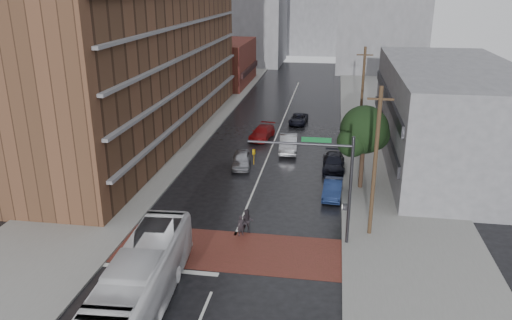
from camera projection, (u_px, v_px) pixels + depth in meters
The scene contains 22 objects.
ground at pixel (227, 255), 30.75m from camera, with size 160.00×160.00×0.00m, color black.
crosswalk at pixel (229, 250), 31.21m from camera, with size 14.00×5.00×0.02m, color maroon.
sidewalk_west at pixel (174, 132), 55.69m from camera, with size 9.00×90.00×0.15m, color gray.
sidewalk_east at pixel (384, 142), 52.30m from camera, with size 9.00×90.00×0.15m, color gray.
apartment_block at pixel (139, 2), 50.48m from camera, with size 10.00×44.00×28.00m, color brown.
storefront_west at pixel (224, 63), 81.62m from camera, with size 8.00×16.00×7.00m, color maroon.
building_east at pixel (449, 115), 45.43m from camera, with size 11.00×26.00×9.00m, color gray.
distant_tower_center at pixel (313, 1), 115.17m from camera, with size 12.00×10.00×24.00m, color gray.
street_tree at pixel (364, 133), 39.11m from camera, with size 4.20×4.10×6.90m.
signal_mast at pixel (327, 174), 30.63m from camera, with size 6.50×0.30×7.20m.
utility_pole_near at pixel (375, 162), 31.46m from camera, with size 1.60×0.26×10.00m.
utility_pole_far at pixel (362, 96), 50.07m from camera, with size 1.60×0.26×10.00m.
transit_bus at pixel (143, 278), 25.48m from camera, with size 2.64×11.27×3.14m, color silver.
pedestrian_a at pixel (241, 226), 32.85m from camera, with size 0.52×0.34×1.43m, color black.
pedestrian_b at pixel (247, 221), 33.15m from camera, with size 0.83×0.65×1.70m, color #272227.
car_travel_a at pixel (241, 160), 45.25m from camera, with size 1.66×4.12×1.41m, color #9D9EA5.
car_travel_b at pixel (288, 144), 49.40m from camera, with size 1.70×4.89×1.61m, color #B5B7BD.
car_travel_c at pixel (262, 133), 53.50m from camera, with size 1.91×4.70×1.36m, color maroon.
suv_travel at pixel (299, 119), 59.38m from camera, with size 1.89×4.09×1.14m, color black.
car_parked_near at pixel (333, 189), 38.91m from camera, with size 1.41×4.04×1.33m, color #15244C.
car_parked_mid at pixel (334, 163), 44.49m from camera, with size 1.91×4.69×1.36m, color black.
car_parked_far at pixel (334, 162), 44.75m from camera, with size 1.57×3.90×1.33m, color #9A9CA1.
Camera 1 is at (6.00, -26.41, 15.79)m, focal length 35.00 mm.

